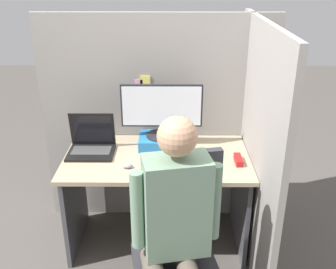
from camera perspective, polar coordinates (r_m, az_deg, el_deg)
cubicle_panel_back at (r=3.11m, az=-1.42°, el=1.74°), size 1.81×0.05×1.69m
cubicle_panel_right at (r=2.75m, az=12.63°, el=-1.98°), size 0.04×1.38×1.69m
desk at (r=2.89m, az=-1.59°, el=-6.59°), size 1.31×0.73×0.74m
paper_box at (r=2.93m, az=-0.89°, el=-0.94°), size 0.34×0.26×0.08m
monitor at (r=2.84m, az=-0.92°, el=3.65°), size 0.59×0.23×0.40m
laptop at (r=2.89m, az=-11.05°, el=-1.54°), size 0.33×0.26×0.28m
mouse at (r=2.65m, az=-5.89°, el=-4.55°), size 0.07×0.05×0.03m
stapler at (r=2.75m, az=10.17°, el=-3.64°), size 0.05×0.15×0.04m
carrot_toy at (r=2.56m, az=3.44°, el=-5.30°), size 0.05×0.15×0.05m
office_chair at (r=2.36m, az=1.65°, el=-15.44°), size 0.55×0.59×1.04m
person at (r=2.07m, az=0.93°, el=-12.91°), size 0.47×0.49×1.35m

